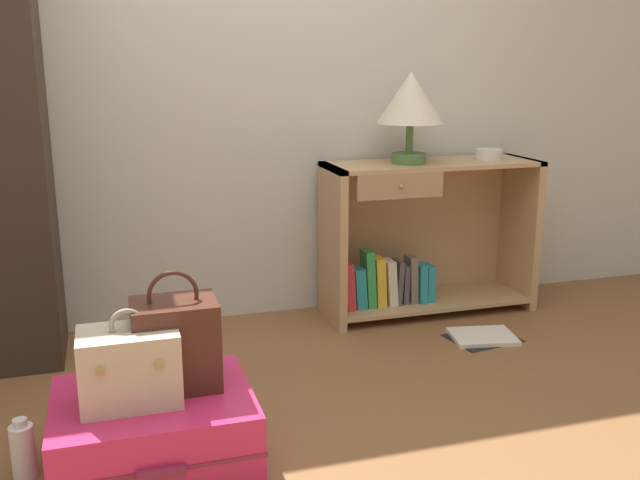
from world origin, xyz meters
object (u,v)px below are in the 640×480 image
Objects in this scene: train_case at (130,366)px; open_book_on_floor at (483,337)px; suitcase_large at (154,430)px; bottle at (23,450)px; bookshelf at (420,240)px; table_lamp at (411,101)px; handbag at (176,343)px; bowl at (489,154)px.

train_case is 1.78m from open_book_on_floor.
suitcase_large reaches higher than bottle.
table_lamp reaches higher than bookshelf.
suitcase_large is (-1.34, -1.07, -0.96)m from table_lamp.
handbag is 1.15× the size of open_book_on_floor.
bookshelf is at bearing 38.29° from handbag.
bowl is 2.52m from bottle.
table_lamp reaches higher than bowl.
bowl is 2.04m from handbag.
table_lamp reaches higher than handbag.
handbag is at bearing -148.67° from bowl.
table_lamp is 0.70× the size of suitcase_large.
bowl is at bearing 61.80° from open_book_on_floor.
suitcase_large is 1.61× the size of handbag.
suitcase_large is 3.23× the size of bottle.
bookshelf is 1.72× the size of suitcase_large.
bowl reaches higher than open_book_on_floor.
bookshelf is 8.27× the size of bowl.
table_lamp is at bearing 39.23° from handbag.
bowl is at bearing 31.33° from handbag.
bottle is 0.57× the size of open_book_on_floor.
handbag reaches higher than bottle.
open_book_on_floor is at bearing 22.59° from suitcase_large.
train_case is (-1.85, -1.11, -0.45)m from bowl.
bowl is 0.43× the size of train_case.
open_book_on_floor is at bearing -63.07° from table_lamp.
train_case is at bearing -153.89° from handbag.
handbag is 2.01× the size of bottle.
handbag is (-1.34, -1.06, 0.01)m from bookshelf.
bowl is 2.20m from train_case.
suitcase_large is 1.85× the size of open_book_on_floor.
open_book_on_floor is (0.22, -0.42, -1.07)m from table_lamp.
bowl reaches higher than train_case.
open_book_on_floor is (1.61, 0.67, -0.35)m from train_case.
train_case is 0.78× the size of handbag.
table_lamp is 1.29× the size of open_book_on_floor.
bottle is (-1.74, -1.02, -0.99)m from table_lamp.
suitcase_large is at bearing -150.17° from handbag.
handbag is at bearing -157.86° from open_book_on_floor.
open_book_on_floor is at bearing -118.20° from bowl.
suitcase_large is 0.29m from handbag.
table_lamp is (-0.09, -0.04, 0.70)m from bookshelf.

